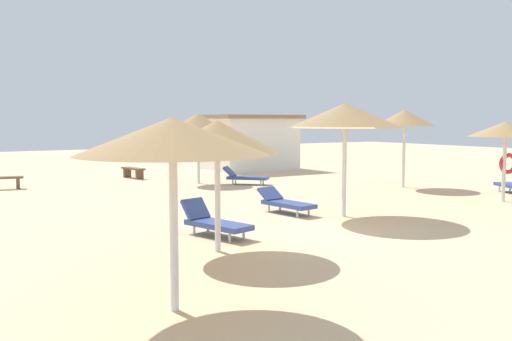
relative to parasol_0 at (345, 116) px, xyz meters
The scene contains 14 objects.
ground_plane 3.33m from the parasol_0, 150.23° to the right, with size 80.00×80.00×0.00m, color #DBBA8C.
parasol_0 is the anchor object (origin of this frame).
parasol_1 9.45m from the parasol_0, 89.26° to the left, with size 2.24×2.24×2.97m.
parasol_3 5.24m from the parasol_0, 160.06° to the right, with size 2.50×2.50×2.68m.
parasol_4 6.42m from the parasol_0, ahead, with size 2.36×2.36×2.63m.
parasol_5 7.55m from the parasol_0, 30.96° to the left, with size 2.33×2.33×3.09m.
parasol_6 8.43m from the parasol_0, 147.13° to the right, with size 2.69×2.69×2.72m.
lounger_0 3.01m from the parasol_0, 129.62° to the left, with size 0.89×1.97×0.68m.
lounger_1 8.57m from the parasol_0, 78.92° to the left, with size 1.78×1.79×0.74m.
lounger_3 4.95m from the parasol_0, behind, with size 1.10×1.95×0.80m.
bench_0 13.74m from the parasol_0, 69.17° to the left, with size 1.52×0.47×0.49m.
bench_1 13.20m from the parasol_0, 96.84° to the left, with size 0.68×1.55×0.49m.
bench_2 13.92m from the parasol_0, 121.86° to the left, with size 1.55×0.69×0.49m.
beach_cabana 15.12m from the parasol_0, 68.91° to the left, with size 4.75×3.90×2.96m.
Camera 1 is at (-8.52, -10.69, 2.68)m, focal length 38.67 mm.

